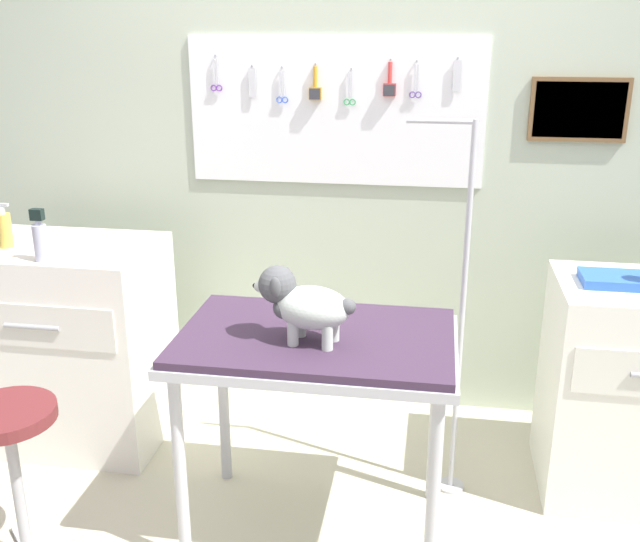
{
  "coord_description": "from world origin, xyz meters",
  "views": [
    {
      "loc": [
        0.4,
        -2.06,
        1.83
      ],
      "look_at": [
        0.01,
        0.31,
        1.01
      ],
      "focal_mm": 40.56,
      "sensor_mm": 36.0,
      "label": 1
    }
  ],
  "objects_px": {
    "grooming_table": "(316,356)",
    "cabinet_right": "(634,390)",
    "counter_left": "(72,343)",
    "grooming_arm": "(458,332)",
    "dog": "(302,303)",
    "spray_bottle_tall": "(4,230)",
    "stool": "(10,439)"
  },
  "relations": [
    {
      "from": "dog",
      "to": "counter_left",
      "type": "bearing_deg",
      "value": 154.62
    },
    {
      "from": "dog",
      "to": "grooming_arm",
      "type": "bearing_deg",
      "value": 37.38
    },
    {
      "from": "dog",
      "to": "spray_bottle_tall",
      "type": "relative_size",
      "value": 1.87
    },
    {
      "from": "dog",
      "to": "stool",
      "type": "distance_m",
      "value": 1.09
    },
    {
      "from": "grooming_table",
      "to": "stool",
      "type": "height_order",
      "value": "grooming_table"
    },
    {
      "from": "grooming_arm",
      "to": "counter_left",
      "type": "relative_size",
      "value": 1.63
    },
    {
      "from": "grooming_arm",
      "to": "dog",
      "type": "bearing_deg",
      "value": -142.62
    },
    {
      "from": "grooming_arm",
      "to": "spray_bottle_tall",
      "type": "distance_m",
      "value": 1.94
    },
    {
      "from": "counter_left",
      "to": "cabinet_right",
      "type": "bearing_deg",
      "value": -0.38
    },
    {
      "from": "grooming_table",
      "to": "grooming_arm",
      "type": "height_order",
      "value": "grooming_arm"
    },
    {
      "from": "grooming_arm",
      "to": "stool",
      "type": "bearing_deg",
      "value": -155.4
    },
    {
      "from": "grooming_table",
      "to": "counter_left",
      "type": "height_order",
      "value": "counter_left"
    },
    {
      "from": "cabinet_right",
      "to": "spray_bottle_tall",
      "type": "height_order",
      "value": "spray_bottle_tall"
    },
    {
      "from": "grooming_table",
      "to": "dog",
      "type": "xyz_separation_m",
      "value": [
        -0.03,
        -0.07,
        0.22
      ]
    },
    {
      "from": "stool",
      "to": "spray_bottle_tall",
      "type": "height_order",
      "value": "spray_bottle_tall"
    },
    {
      "from": "cabinet_right",
      "to": "dog",
      "type": "bearing_deg",
      "value": -156.67
    },
    {
      "from": "grooming_table",
      "to": "cabinet_right",
      "type": "xyz_separation_m",
      "value": [
        1.21,
        0.47,
        -0.28
      ]
    },
    {
      "from": "grooming_arm",
      "to": "spray_bottle_tall",
      "type": "relative_size",
      "value": 7.91
    },
    {
      "from": "counter_left",
      "to": "stool",
      "type": "bearing_deg",
      "value": -75.98
    },
    {
      "from": "stool",
      "to": "grooming_arm",
      "type": "bearing_deg",
      "value": 24.6
    },
    {
      "from": "dog",
      "to": "counter_left",
      "type": "xyz_separation_m",
      "value": [
        -1.16,
        0.55,
        -0.48
      ]
    },
    {
      "from": "cabinet_right",
      "to": "stool",
      "type": "height_order",
      "value": "cabinet_right"
    },
    {
      "from": "cabinet_right",
      "to": "counter_left",
      "type": "bearing_deg",
      "value": 179.62
    },
    {
      "from": "grooming_arm",
      "to": "counter_left",
      "type": "height_order",
      "value": "grooming_arm"
    },
    {
      "from": "grooming_arm",
      "to": "spray_bottle_tall",
      "type": "xyz_separation_m",
      "value": [
        -1.91,
        0.08,
        0.3
      ]
    },
    {
      "from": "grooming_table",
      "to": "grooming_arm",
      "type": "bearing_deg",
      "value": 34.1
    },
    {
      "from": "grooming_arm",
      "to": "cabinet_right",
      "type": "bearing_deg",
      "value": 10.25
    },
    {
      "from": "dog",
      "to": "spray_bottle_tall",
      "type": "bearing_deg",
      "value": 160.36
    },
    {
      "from": "grooming_arm",
      "to": "dog",
      "type": "relative_size",
      "value": 4.22
    },
    {
      "from": "dog",
      "to": "stool",
      "type": "bearing_deg",
      "value": -163.98
    },
    {
      "from": "grooming_arm",
      "to": "stool",
      "type": "height_order",
      "value": "grooming_arm"
    },
    {
      "from": "dog",
      "to": "spray_bottle_tall",
      "type": "height_order",
      "value": "spray_bottle_tall"
    }
  ]
}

